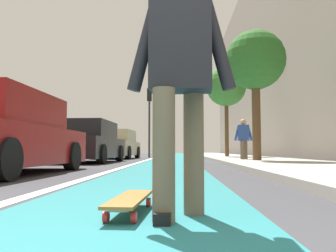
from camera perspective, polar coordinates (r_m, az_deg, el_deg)
ground_plane at (r=10.90m, az=-0.03°, el=-6.36°), size 80.00×80.00×0.00m
bike_lane_paint at (r=24.89m, az=1.04°, el=-5.07°), size 56.00×1.84×0.00m
lane_stripe_white at (r=20.94m, az=-2.07°, el=-5.26°), size 52.00×0.16×0.01m
sidewalk_curb at (r=19.11m, az=10.64°, el=-5.13°), size 52.00×3.20×0.12m
building_facade at (r=24.42m, az=15.70°, el=10.98°), size 40.00×1.20×13.43m
skateboard at (r=2.41m, az=-6.36°, el=-12.20°), size 0.85×0.25×0.11m
skater_person at (r=2.27m, az=2.04°, el=8.74°), size 0.45×0.72×1.64m
parked_car_mid at (r=12.59m, az=-13.36°, el=-2.74°), size 4.46×2.12×1.47m
parked_car_far at (r=18.14m, az=-8.49°, el=-3.15°), size 4.41×2.05×1.48m
traffic_light at (r=21.14m, az=-3.13°, el=2.77°), size 0.33×0.28×4.27m
street_tree_mid at (r=11.73m, az=14.37°, el=10.38°), size 1.95×1.95×4.37m
street_tree_far at (r=18.44m, az=9.69°, el=6.44°), size 2.10×2.10×4.87m
pedestrian_distant at (r=12.52m, az=12.49°, el=-1.91°), size 0.44×0.68×1.55m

